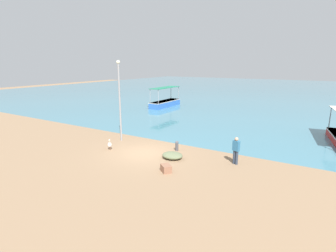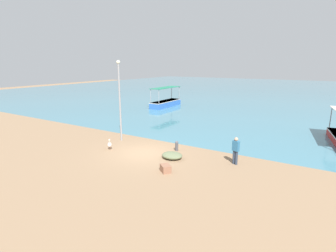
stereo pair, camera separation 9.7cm
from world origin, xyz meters
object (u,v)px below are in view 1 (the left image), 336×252
(fishing_boat_far_left, at_px, (165,103))
(mooring_bollard, at_px, (177,145))
(net_pile, at_px, (172,155))
(pelican, at_px, (110,145))
(lamp_post, at_px, (120,97))
(fisherman_standing, at_px, (236,150))
(cargo_crate, at_px, (166,168))

(fishing_boat_far_left, distance_m, mooring_bollard, 19.26)
(fishing_boat_far_left, bearing_deg, net_pile, -56.66)
(mooring_bollard, bearing_deg, pelican, -151.46)
(pelican, xyz_separation_m, lamp_post, (-0.83, 2.18, 3.09))
(pelican, distance_m, mooring_bollard, 4.77)
(mooring_bollard, distance_m, fisherman_standing, 4.31)
(fishing_boat_far_left, xyz_separation_m, mooring_bollard, (10.91, -15.87, -0.19))
(fishing_boat_far_left, relative_size, net_pile, 4.35)
(pelican, height_order, cargo_crate, pelican)
(lamp_post, xyz_separation_m, cargo_crate, (6.32, -3.44, -3.26))
(fishing_boat_far_left, distance_m, fisherman_standing, 22.19)
(fisherman_standing, relative_size, net_pile, 1.24)
(pelican, height_order, mooring_bollard, pelican)
(lamp_post, bearing_deg, fishing_boat_far_left, 110.25)
(lamp_post, bearing_deg, pelican, -69.23)
(pelican, distance_m, net_pile, 4.77)
(fishing_boat_far_left, xyz_separation_m, pelican, (6.72, -18.15, -0.20))
(lamp_post, xyz_separation_m, mooring_bollard, (5.02, 0.09, -3.08))
(mooring_bollard, height_order, net_pile, mooring_bollard)
(lamp_post, distance_m, fisherman_standing, 9.63)
(mooring_bollard, xyz_separation_m, net_pile, (0.51, -1.48, -0.19))
(net_pile, distance_m, cargo_crate, 2.20)
(fishing_boat_far_left, xyz_separation_m, cargo_crate, (12.21, -19.41, -0.37))
(pelican, xyz_separation_m, net_pile, (4.70, 0.80, -0.18))
(fishing_boat_far_left, bearing_deg, pelican, -69.69)
(fishing_boat_far_left, bearing_deg, cargo_crate, -57.82)
(net_pile, bearing_deg, pelican, -170.39)
(fishing_boat_far_left, relative_size, cargo_crate, 9.08)
(lamp_post, distance_m, net_pile, 6.57)
(net_pile, bearing_deg, fishing_boat_far_left, 123.34)
(pelican, xyz_separation_m, cargo_crate, (5.49, -1.26, -0.17))
(fisherman_standing, xyz_separation_m, net_pile, (-3.76, -1.17, -0.71))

